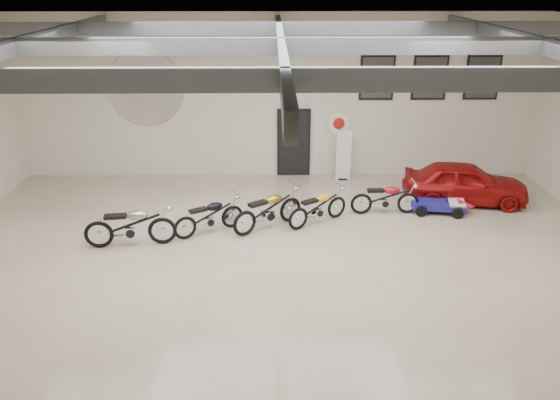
{
  "coord_description": "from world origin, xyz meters",
  "views": [
    {
      "loc": [
        -0.17,
        -10.6,
        6.03
      ],
      "look_at": [
        0.0,
        1.2,
        1.1
      ],
      "focal_mm": 35.0,
      "sensor_mm": 36.0,
      "label": 1
    }
  ],
  "objects_px": {
    "motorcycle_yellow": "(318,207)",
    "motorcycle_gold": "(268,209)",
    "banner_stand": "(344,154)",
    "vintage_car": "(465,182)",
    "go_kart": "(444,203)",
    "motorcycle_red": "(385,197)",
    "motorcycle_silver": "(130,225)",
    "motorcycle_black": "(209,215)"
  },
  "relations": [
    {
      "from": "motorcycle_yellow",
      "to": "motorcycle_gold",
      "type": "bearing_deg",
      "value": 157.45
    },
    {
      "from": "banner_stand",
      "to": "vintage_car",
      "type": "relative_size",
      "value": 0.5
    },
    {
      "from": "banner_stand",
      "to": "vintage_car",
      "type": "bearing_deg",
      "value": -27.79
    },
    {
      "from": "go_kart",
      "to": "vintage_car",
      "type": "height_order",
      "value": "vintage_car"
    },
    {
      "from": "motorcycle_yellow",
      "to": "motorcycle_red",
      "type": "bearing_deg",
      "value": -16.41
    },
    {
      "from": "motorcycle_silver",
      "to": "motorcycle_gold",
      "type": "distance_m",
      "value": 3.37
    },
    {
      "from": "vintage_car",
      "to": "go_kart",
      "type": "bearing_deg",
      "value": 144.2
    },
    {
      "from": "motorcycle_yellow",
      "to": "go_kart",
      "type": "xyz_separation_m",
      "value": [
        3.46,
        0.62,
        -0.17
      ]
    },
    {
      "from": "motorcycle_red",
      "to": "vintage_car",
      "type": "distance_m",
      "value": 2.53
    },
    {
      "from": "vintage_car",
      "to": "motorcycle_gold",
      "type": "bearing_deg",
      "value": 115.91
    },
    {
      "from": "banner_stand",
      "to": "motorcycle_gold",
      "type": "height_order",
      "value": "banner_stand"
    },
    {
      "from": "motorcycle_silver",
      "to": "motorcycle_red",
      "type": "height_order",
      "value": "motorcycle_silver"
    },
    {
      "from": "motorcycle_silver",
      "to": "motorcycle_gold",
      "type": "xyz_separation_m",
      "value": [
        3.25,
        0.92,
        -0.02
      ]
    },
    {
      "from": "vintage_car",
      "to": "motorcycle_red",
      "type": "bearing_deg",
      "value": 117.56
    },
    {
      "from": "motorcycle_silver",
      "to": "vintage_car",
      "type": "relative_size",
      "value": 0.62
    },
    {
      "from": "motorcycle_yellow",
      "to": "vintage_car",
      "type": "bearing_deg",
      "value": -16.15
    },
    {
      "from": "banner_stand",
      "to": "motorcycle_silver",
      "type": "bearing_deg",
      "value": -139.28
    },
    {
      "from": "banner_stand",
      "to": "motorcycle_silver",
      "type": "distance_m",
      "value": 7.13
    },
    {
      "from": "go_kart",
      "to": "motorcycle_black",
      "type": "bearing_deg",
      "value": -160.21
    },
    {
      "from": "motorcycle_black",
      "to": "motorcycle_red",
      "type": "distance_m",
      "value": 4.74
    },
    {
      "from": "motorcycle_silver",
      "to": "motorcycle_black",
      "type": "height_order",
      "value": "motorcycle_silver"
    },
    {
      "from": "motorcycle_red",
      "to": "go_kart",
      "type": "height_order",
      "value": "motorcycle_red"
    },
    {
      "from": "motorcycle_silver",
      "to": "motorcycle_black",
      "type": "bearing_deg",
      "value": 13.09
    },
    {
      "from": "motorcycle_red",
      "to": "motorcycle_yellow",
      "type": "bearing_deg",
      "value": -163.6
    },
    {
      "from": "motorcycle_silver",
      "to": "go_kart",
      "type": "bearing_deg",
      "value": 5.45
    },
    {
      "from": "banner_stand",
      "to": "motorcycle_black",
      "type": "xyz_separation_m",
      "value": [
        -3.79,
        -3.78,
        -0.37
      ]
    },
    {
      "from": "motorcycle_yellow",
      "to": "banner_stand",
      "type": "bearing_deg",
      "value": 37.79
    },
    {
      "from": "motorcycle_black",
      "to": "motorcycle_gold",
      "type": "height_order",
      "value": "motorcycle_gold"
    },
    {
      "from": "motorcycle_silver",
      "to": "motorcycle_gold",
      "type": "relative_size",
      "value": 1.04
    },
    {
      "from": "vintage_car",
      "to": "motorcycle_silver",
      "type": "bearing_deg",
      "value": 115.53
    },
    {
      "from": "motorcycle_black",
      "to": "motorcycle_yellow",
      "type": "bearing_deg",
      "value": -20.04
    },
    {
      "from": "motorcycle_silver",
      "to": "motorcycle_yellow",
      "type": "height_order",
      "value": "motorcycle_silver"
    },
    {
      "from": "motorcycle_red",
      "to": "vintage_car",
      "type": "relative_size",
      "value": 0.53
    },
    {
      "from": "motorcycle_black",
      "to": "motorcycle_yellow",
      "type": "relative_size",
      "value": 1.01
    },
    {
      "from": "go_kart",
      "to": "motorcycle_silver",
      "type": "bearing_deg",
      "value": -157.92
    },
    {
      "from": "motorcycle_gold",
      "to": "vintage_car",
      "type": "distance_m",
      "value": 5.78
    },
    {
      "from": "banner_stand",
      "to": "motorcycle_red",
      "type": "bearing_deg",
      "value": -70.89
    },
    {
      "from": "motorcycle_red",
      "to": "go_kart",
      "type": "xyz_separation_m",
      "value": [
        1.62,
        0.02,
        -0.17
      ]
    },
    {
      "from": "motorcycle_silver",
      "to": "vintage_car",
      "type": "distance_m",
      "value": 9.15
    },
    {
      "from": "banner_stand",
      "to": "motorcycle_yellow",
      "type": "relative_size",
      "value": 0.92
    },
    {
      "from": "motorcycle_yellow",
      "to": "motorcycle_red",
      "type": "height_order",
      "value": "motorcycle_yellow"
    },
    {
      "from": "banner_stand",
      "to": "motorcycle_silver",
      "type": "height_order",
      "value": "banner_stand"
    }
  ]
}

